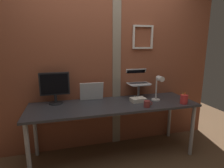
% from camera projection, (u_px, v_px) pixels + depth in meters
% --- Properties ---
extents(ground_plane, '(6.00, 6.00, 0.00)m').
position_uv_depth(ground_plane, '(111.00, 157.00, 2.51)').
color(ground_plane, brown).
extents(brick_wall_back, '(3.52, 0.15, 2.54)m').
position_uv_depth(brick_wall_back, '(103.00, 62.00, 2.66)').
color(brick_wall_back, brown).
rests_on(brick_wall_back, ground_plane).
extents(desk, '(2.22, 0.67, 0.76)m').
position_uv_depth(desk, '(114.00, 109.00, 2.42)').
color(desk, '#333338').
rests_on(desk, ground_plane).
extents(monitor, '(0.38, 0.18, 0.42)m').
position_uv_depth(monitor, '(55.00, 86.00, 2.37)').
color(monitor, black).
rests_on(monitor, desk).
extents(laptop_stand, '(0.28, 0.22, 0.20)m').
position_uv_depth(laptop_stand, '(139.00, 88.00, 2.70)').
color(laptop_stand, gray).
rests_on(laptop_stand, desk).
extents(laptop, '(0.33, 0.28, 0.21)m').
position_uv_depth(laptop, '(137.00, 79.00, 2.74)').
color(laptop, white).
rests_on(laptop, laptop_stand).
extents(whiteboard_panel, '(0.33, 0.08, 0.26)m').
position_uv_depth(whiteboard_panel, '(92.00, 91.00, 2.55)').
color(whiteboard_panel, white).
rests_on(whiteboard_panel, desk).
extents(desk_lamp, '(0.12, 0.20, 0.36)m').
position_uv_depth(desk_lamp, '(158.00, 86.00, 2.47)').
color(desk_lamp, white).
rests_on(desk_lamp, desk).
extents(pen_cup, '(0.10, 0.10, 0.16)m').
position_uv_depth(pen_cup, '(184.00, 99.00, 2.40)').
color(pen_cup, red).
rests_on(pen_cup, desk).
extents(coffee_mug, '(0.12, 0.08, 0.08)m').
position_uv_depth(coffee_mug, '(147.00, 104.00, 2.27)').
color(coffee_mug, maroon).
rests_on(coffee_mug, desk).
extents(paper_clutter_stack, '(0.21, 0.15, 0.06)m').
position_uv_depth(paper_clutter_stack, '(138.00, 100.00, 2.49)').
color(paper_clutter_stack, silver).
rests_on(paper_clutter_stack, desk).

